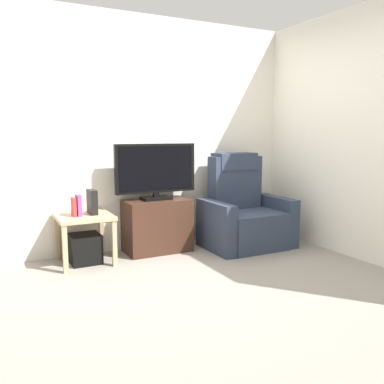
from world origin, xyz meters
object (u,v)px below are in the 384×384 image
(tv_stand, at_px, (157,225))
(game_console, at_px, (92,202))
(book_leftmost, at_px, (74,207))
(subwoofer_box, at_px, (85,248))
(recliner_armchair, at_px, (244,214))
(book_middle, at_px, (79,205))
(television, at_px, (156,170))
(side_table, at_px, (84,223))

(tv_stand, xyz_separation_m, game_console, (-0.73, -0.05, 0.33))
(book_leftmost, bearing_deg, subwoofer_box, 11.31)
(tv_stand, relative_size, book_leftmost, 3.87)
(recliner_armchair, bearing_deg, book_middle, 178.90)
(subwoofer_box, relative_size, book_middle, 1.42)
(book_leftmost, bearing_deg, book_middle, 0.00)
(subwoofer_box, height_order, game_console, game_console)
(television, height_order, recliner_armchair, television)
(tv_stand, distance_m, recliner_armchair, 1.03)
(tv_stand, relative_size, book_middle, 3.39)
(television, distance_m, book_middle, 0.93)
(television, xyz_separation_m, book_middle, (-0.87, -0.10, -0.31))
(tv_stand, distance_m, book_leftmost, 0.97)
(side_table, bearing_deg, book_leftmost, -168.69)
(subwoofer_box, bearing_deg, book_middle, -159.27)
(subwoofer_box, xyz_separation_m, book_leftmost, (-0.10, -0.02, 0.44))
(tv_stand, distance_m, television, 0.62)
(recliner_armchair, distance_m, subwoofer_box, 1.84)
(recliner_armchair, relative_size, subwoofer_box, 3.62)
(recliner_armchair, xyz_separation_m, book_middle, (-1.87, 0.16, 0.23))
(side_table, bearing_deg, tv_stand, 4.00)
(recliner_armchair, relative_size, book_middle, 5.13)
(side_table, xyz_separation_m, book_middle, (-0.05, -0.02, 0.19))
(subwoofer_box, distance_m, book_middle, 0.46)
(side_table, height_order, book_middle, book_middle)
(subwoofer_box, relative_size, book_leftmost, 1.62)
(book_leftmost, distance_m, book_middle, 0.05)
(book_leftmost, height_order, book_middle, book_middle)
(tv_stand, xyz_separation_m, television, (-0.00, 0.02, 0.62))
(television, relative_size, book_middle, 4.40)
(game_console, bearing_deg, book_leftmost, -171.03)
(television, bearing_deg, book_middle, -173.71)
(television, distance_m, game_console, 0.78)
(recliner_armchair, height_order, game_console, recliner_armchair)
(recliner_armchair, relative_size, book_leftmost, 5.85)
(recliner_armchair, distance_m, book_leftmost, 1.93)
(television, distance_m, recliner_armchair, 1.16)
(side_table, bearing_deg, recliner_armchair, -5.58)
(tv_stand, xyz_separation_m, recliner_armchair, (1.00, -0.23, 0.08))
(book_middle, distance_m, game_console, 0.15)
(recliner_armchair, bearing_deg, book_leftmost, 179.01)
(television, height_order, subwoofer_box, television)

